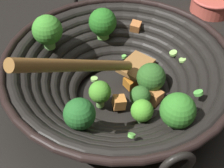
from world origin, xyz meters
The scene contains 3 objects.
ground_plane centered at (0.00, 0.00, 0.00)m, with size 4.00×4.00×0.00m, color black.
wok centered at (0.00, 0.00, 0.07)m, with size 0.43×0.43×0.25m.
prep_bowl centered at (0.01, 0.41, 0.02)m, with size 0.12×0.12×0.05m.
Camera 1 is at (0.25, -0.35, 0.48)m, focal length 51.62 mm.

